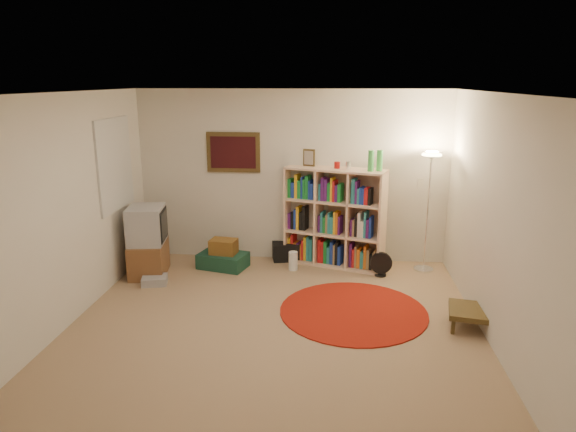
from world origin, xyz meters
name	(u,v)px	position (x,y,z in m)	size (l,w,h in m)	color
room	(268,214)	(-0.05, 0.05, 1.26)	(4.54, 4.54, 2.54)	#9C7C5B
bookshelf	(333,219)	(0.62, 2.04, 0.69)	(1.48, 0.83, 1.71)	beige
floor_lamp	(431,172)	(1.91, 1.91, 1.42)	(0.37, 0.37, 1.71)	white
floor_fan	(381,264)	(1.29, 1.62, 0.17)	(0.30, 0.17, 0.34)	black
tv_stand	(148,242)	(-1.91, 1.40, 0.46)	(0.56, 0.72, 0.96)	brown
dvd_box	(155,280)	(-1.72, 1.05, 0.05)	(0.38, 0.34, 0.11)	#A9A8AD
suitcase	(223,260)	(-0.95, 1.75, 0.11)	(0.75, 0.59, 0.21)	#153B2C
wicker_basket	(224,247)	(-0.93, 1.74, 0.32)	(0.40, 0.31, 0.21)	brown
duffel_bag	(286,251)	(-0.08, 2.18, 0.13)	(0.44, 0.39, 0.27)	black
paper_towel	(293,261)	(0.07, 1.75, 0.13)	(0.13, 0.13, 0.27)	white
red_rug	(353,311)	(0.88, 0.45, 0.01)	(1.72, 1.72, 0.02)	maroon
side_table	(472,312)	(2.15, 0.17, 0.19)	(0.56, 0.56, 0.22)	#3E2E15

